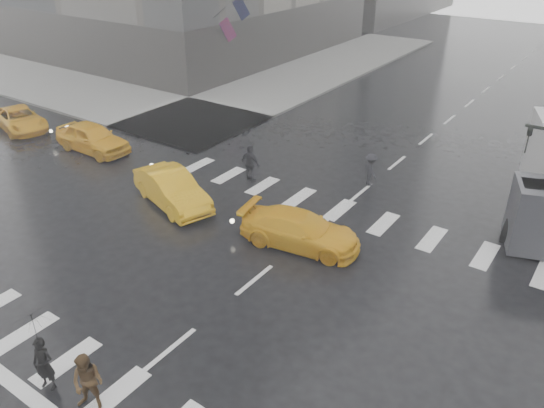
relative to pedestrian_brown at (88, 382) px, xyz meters
The scene contains 13 objects.
ground 6.61m from the pedestrian_brown, 88.64° to the left, with size 120.00×120.00×0.00m, color black.
sidewalk_nw 30.88m from the pedestrian_brown, 128.80° to the left, with size 35.00×35.00×0.15m, color slate.
road_markings 6.61m from the pedestrian_brown, 88.64° to the left, with size 18.00×48.00×0.01m, color silver, non-canonical shape.
planter_west 16.40m from the pedestrian_brown, 64.14° to the left, with size 1.10×1.10×1.80m.
flag_cluster 29.56m from the pedestrian_brown, 120.78° to the left, with size 2.87×3.06×4.69m.
pedestrian_black 1.68m from the pedestrian_brown, behind, with size 1.24×1.25×2.43m.
pedestrian_brown is the anchor object (origin of this frame).
pedestrian_far_a 13.51m from the pedestrian_brown, 110.04° to the left, with size 1.03×0.63×1.77m, color black.
pedestrian_far_b 15.48m from the pedestrian_brown, 89.57° to the left, with size 0.99×0.55×1.53m, color black.
taxi_front 17.35m from the pedestrian_brown, 141.34° to the left, with size 1.78×4.43×1.51m, color #FFB40D.
taxi_mid 10.70m from the pedestrian_brown, 123.60° to the left, with size 1.56×4.49×1.48m, color #FFB40D.
taxi_rear 9.31m from the pedestrian_brown, 88.53° to the left, with size 1.84×4.00×1.31m, color #FFB40D.
taxi_far 22.34m from the pedestrian_brown, 151.84° to the left, with size 2.09×4.01×1.26m, color #FFB40D.
Camera 1 is at (8.86, -11.61, 10.75)m, focal length 35.00 mm.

